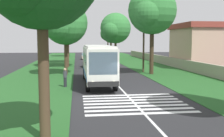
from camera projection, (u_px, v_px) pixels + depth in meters
ground at (126, 95)px, 21.19m from camera, size 160.00×160.00×0.00m
grass_verge_left at (42, 73)px, 34.93m from camera, size 120.00×8.00×0.04m
grass_verge_right at (166, 72)px, 37.05m from camera, size 120.00×8.00×0.04m
centre_line at (106, 73)px, 35.99m from camera, size 110.00×0.16×0.01m
coach_bus at (98, 62)px, 26.27m from camera, size 11.16×2.62×3.73m
zebra_crossing at (134, 103)px, 18.36m from camera, size 5.85×6.80×0.01m
trailing_car_0 at (89, 63)px, 43.69m from camera, size 4.30×1.78×1.43m
trailing_car_1 at (106, 59)px, 53.84m from camera, size 4.30×1.78×1.43m
trailing_car_2 at (85, 56)px, 62.09m from camera, size 4.30×1.78×1.43m
roadside_tree_left_0 at (68, 32)px, 72.23m from camera, size 6.45×5.48×9.40m
roadside_tree_left_2 at (66, 23)px, 42.85m from camera, size 7.81×6.47×10.32m
roadside_tree_left_3 at (64, 24)px, 33.00m from camera, size 6.40×5.40×9.04m
roadside_tree_left_4 at (66, 32)px, 51.66m from camera, size 6.12×5.11×8.44m
roadside_tree_right_0 at (110, 35)px, 72.54m from camera, size 5.49×4.66×8.21m
roadside_tree_right_1 at (151, 11)px, 33.52m from camera, size 6.65×5.95×10.87m
roadside_tree_right_2 at (115, 29)px, 62.27m from camera, size 8.08×6.95×10.53m
roadside_tree_right_3 at (107, 34)px, 82.07m from camera, size 5.83×4.62×8.65m
utility_pole at (144, 43)px, 36.00m from camera, size 0.24×1.40×7.36m
roadside_wall at (177, 63)px, 42.34m from camera, size 70.00×0.40×1.47m
roadside_building at (207, 45)px, 42.43m from camera, size 9.70×9.72×6.84m
pedestrian at (65, 77)px, 24.52m from camera, size 0.34×0.34×1.69m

